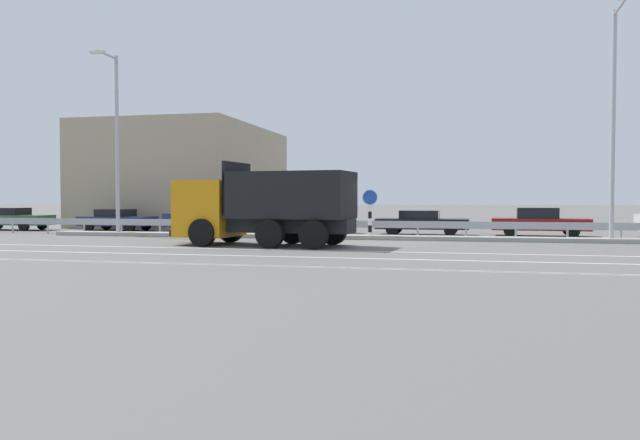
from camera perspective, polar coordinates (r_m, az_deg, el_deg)
The scene contains 18 objects.
ground_plane at distance 24.94m, azimuth 3.47°, elevation -2.16°, with size 320.00×320.00×0.00m, color #605E5B.
lane_strip_0 at distance 22.21m, azimuth -6.40°, elevation -2.67°, with size 55.55×0.16×0.01m, color silver.
lane_strip_1 at distance 19.89m, azimuth -8.77°, elevation -3.21°, with size 55.55×0.16×0.01m, color silver.
lane_strip_2 at distance 17.46m, azimuth -12.01°, elevation -3.95°, with size 55.55×0.16×0.01m, color silver.
lane_strip_3 at distance 17.53m, azimuth -11.90°, elevation -3.93°, with size 55.55×0.16×0.01m, color silver.
median_island at distance 27.60m, azimuth 4.40°, elevation -1.58°, with size 30.55×1.10×0.18m, color gray.
median_guardrail at distance 28.61m, azimuth 4.71°, elevation -0.49°, with size 55.55×0.09×0.78m.
dump_truck at distance 24.23m, azimuth -6.99°, elevation 0.69°, with size 7.04×3.18×3.20m.
median_road_sign at distance 27.54m, azimuth 4.59°, elevation 0.59°, with size 0.68×0.16×2.19m.
street_lamp_0 at distance 31.76m, azimuth -18.18°, elevation 7.26°, with size 0.71×1.89×8.67m.
street_lamp_1 at distance 27.98m, azimuth 25.31°, elevation 8.81°, with size 0.70×2.55×9.38m.
parked_car_0 at distance 39.81m, azimuth -26.48°, elevation 0.13°, with size 4.77×1.84×1.27m.
parked_car_1 at distance 36.49m, azimuth -18.05°, elevation 0.05°, with size 4.04×1.97×1.21m.
parked_car_2 at distance 33.44m, azimuth -10.25°, elevation 0.12°, with size 4.52×2.16×1.43m.
parked_car_3 at distance 32.11m, azimuth -1.20°, elevation 0.17°, with size 4.58×2.01×1.59m.
parked_car_4 at distance 31.21m, azimuth 9.29°, elevation -0.18°, with size 4.54×1.93×1.21m.
parked_car_5 at distance 31.44m, azimuth 19.42°, elevation -0.15°, with size 4.52×2.06×1.37m.
background_building_0 at distance 43.92m, azimuth -11.95°, elevation 3.90°, with size 10.14×13.81×6.62m, color tan.
Camera 1 is at (4.10, -24.54, 1.79)m, focal length 35.00 mm.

